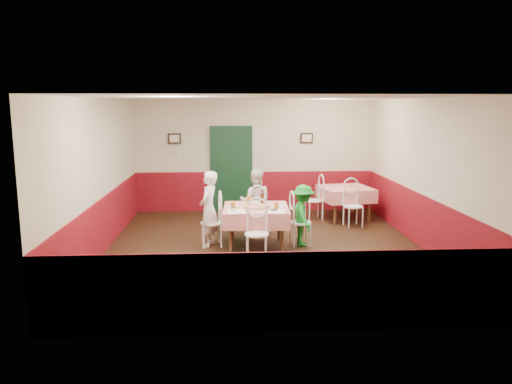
{
  "coord_description": "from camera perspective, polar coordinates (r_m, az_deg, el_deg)",
  "views": [
    {
      "loc": [
        -0.69,
        -9.03,
        2.69
      ],
      "look_at": [
        -0.16,
        0.24,
        1.05
      ],
      "focal_mm": 35.0,
      "sensor_mm": 36.0,
      "label": 1
    }
  ],
  "objects": [
    {
      "name": "front_wall",
      "position": [
        5.72,
        3.72,
        -3.03
      ],
      "size": [
        6.0,
        0.1,
        2.8
      ],
      "primitive_type": "cube",
      "color": "beige",
      "rests_on": "ground"
    },
    {
      "name": "diner_far",
      "position": [
        10.38,
        -0.08,
        -1.13
      ],
      "size": [
        0.7,
        0.57,
        1.37
      ],
      "primitive_type": "imported",
      "rotation": [
        0.0,
        0.0,
        3.07
      ],
      "color": "gray",
      "rests_on": "ground"
    },
    {
      "name": "left_wall",
      "position": [
        9.41,
        -17.46,
        1.67
      ],
      "size": [
        0.1,
        7.0,
        2.8
      ],
      "primitive_type": "cube",
      "color": "beige",
      "rests_on": "ground"
    },
    {
      "name": "picture_right",
      "position": [
        12.67,
        5.8,
        6.16
      ],
      "size": [
        0.32,
        0.03,
        0.26
      ],
      "primitive_type": "cube",
      "color": "black",
      "rests_on": "back_wall"
    },
    {
      "name": "wainscot_front",
      "position": [
        6.0,
        3.6,
        -11.39
      ],
      "size": [
        6.0,
        0.03,
        1.0
      ],
      "primitive_type": "cube",
      "color": "maroon",
      "rests_on": "ground"
    },
    {
      "name": "thermostat",
      "position": [
        12.6,
        -8.8,
        4.47
      ],
      "size": [
        0.1,
        0.03,
        0.1
      ],
      "primitive_type": "cube",
      "color": "white",
      "rests_on": "back_wall"
    },
    {
      "name": "diner_right",
      "position": [
        9.58,
        5.4,
        -2.68
      ],
      "size": [
        0.5,
        0.8,
        1.19
      ],
      "primitive_type": "imported",
      "rotation": [
        0.0,
        0.0,
        1.65
      ],
      "color": "gray",
      "rests_on": "ground"
    },
    {
      "name": "wainscot_right",
      "position": [
        9.99,
        18.41,
        -3.17
      ],
      "size": [
        0.03,
        7.0,
        1.0
      ],
      "primitive_type": "cube",
      "color": "maroon",
      "rests_on": "ground"
    },
    {
      "name": "door",
      "position": [
        12.59,
        -2.84,
        2.51
      ],
      "size": [
        0.96,
        0.06,
        2.1
      ],
      "primitive_type": "cube",
      "color": "black",
      "rests_on": "ground"
    },
    {
      "name": "plate_right",
      "position": [
        9.51,
        2.65,
        -1.66
      ],
      "size": [
        0.26,
        0.26,
        0.01
      ],
      "primitive_type": "cylinder",
      "rotation": [
        0.0,
        0.0,
        -0.04
      ],
      "color": "white",
      "rests_on": "main_table"
    },
    {
      "name": "floor",
      "position": [
        9.45,
        1.05,
        -6.53
      ],
      "size": [
        7.0,
        7.0,
        0.0
      ],
      "primitive_type": "plane",
      "color": "black",
      "rests_on": "ground"
    },
    {
      "name": "chair_left",
      "position": [
        9.58,
        -5.1,
        -3.55
      ],
      "size": [
        0.47,
        0.47,
        0.9
      ],
      "primitive_type": null,
      "rotation": [
        0.0,
        0.0,
        -1.43
      ],
      "color": "white",
      "rests_on": "ground"
    },
    {
      "name": "wallet",
      "position": [
        9.18,
        2.03,
        -2.06
      ],
      "size": [
        0.11,
        0.09,
        0.02
      ],
      "primitive_type": "cube",
      "rotation": [
        0.0,
        0.0,
        -0.04
      ],
      "color": "black",
      "rests_on": "main_table"
    },
    {
      "name": "main_table",
      "position": [
        9.57,
        0.0,
        -3.98
      ],
      "size": [
        1.27,
        1.27,
        0.77
      ],
      "primitive_type": "cube",
      "rotation": [
        0.0,
        0.0,
        -0.04
      ],
      "color": "red",
      "rests_on": "ground"
    },
    {
      "name": "second_table",
      "position": [
        12.0,
        10.17,
        -1.27
      ],
      "size": [
        1.28,
        1.28,
        0.77
      ],
      "primitive_type": "cube",
      "rotation": [
        0.0,
        0.0,
        0.16
      ],
      "color": "red",
      "rests_on": "ground"
    },
    {
      "name": "chair_second_a",
      "position": [
        11.83,
        6.65,
        -0.97
      ],
      "size": [
        0.48,
        0.48,
        0.9
      ],
      "primitive_type": null,
      "rotation": [
        0.0,
        0.0,
        -1.41
      ],
      "color": "white",
      "rests_on": "ground"
    },
    {
      "name": "diner_left",
      "position": [
        9.52,
        -5.43,
        -1.94
      ],
      "size": [
        0.49,
        0.61,
        1.45
      ],
      "primitive_type": "imported",
      "rotation": [
        0.0,
        0.0,
        -1.86
      ],
      "color": "gray",
      "rests_on": "ground"
    },
    {
      "name": "shaker_a",
      "position": [
        9.07,
        -2.63,
        -1.99
      ],
      "size": [
        0.04,
        0.04,
        0.09
      ],
      "primitive_type": "cylinder",
      "rotation": [
        0.0,
        0.0,
        -0.04
      ],
      "color": "silver",
      "rests_on": "main_table"
    },
    {
      "name": "plate_left",
      "position": [
        9.48,
        -2.51,
        -1.7
      ],
      "size": [
        0.26,
        0.26,
        0.01
      ],
      "primitive_type": "cylinder",
      "rotation": [
        0.0,
        0.0,
        -0.04
      ],
      "color": "white",
      "rests_on": "main_table"
    },
    {
      "name": "wainscot_back",
      "position": [
        12.73,
        -0.12,
        0.1
      ],
      "size": [
        6.0,
        0.03,
        1.0
      ],
      "primitive_type": "cube",
      "color": "maroon",
      "rests_on": "ground"
    },
    {
      "name": "glass_b",
      "position": [
        9.26,
        2.34,
        -1.6
      ],
      "size": [
        0.08,
        0.08,
        0.13
      ],
      "primitive_type": "cylinder",
      "rotation": [
        0.0,
        0.0,
        -0.04
      ],
      "color": "#BF7219",
      "rests_on": "main_table"
    },
    {
      "name": "beer_bottle",
      "position": [
        9.84,
        0.72,
        -0.59
      ],
      "size": [
        0.07,
        0.07,
        0.24
      ],
      "primitive_type": "cylinder",
      "rotation": [
        0.0,
        0.0,
        -0.04
      ],
      "color": "#381C0A",
      "rests_on": "main_table"
    },
    {
      "name": "menu_right",
      "position": [
        9.15,
        2.42,
        -2.17
      ],
      "size": [
        0.39,
        0.46,
        0.0
      ],
      "primitive_type": "cube",
      "rotation": [
        0.0,
        0.0,
        -0.25
      ],
      "color": "white",
      "rests_on": "main_table"
    },
    {
      "name": "back_wall",
      "position": [
        12.62,
        -0.13,
        4.14
      ],
      "size": [
        6.0,
        0.1,
        2.8
      ],
      "primitive_type": "cube",
      "color": "beige",
      "rests_on": "ground"
    },
    {
      "name": "ceiling",
      "position": [
        9.06,
        1.1,
        10.71
      ],
      "size": [
        7.0,
        7.0,
        0.0
      ],
      "primitive_type": "plane",
      "color": "white",
      "rests_on": "back_wall"
    },
    {
      "name": "menu_left",
      "position": [
        9.07,
        -2.27,
        -2.27
      ],
      "size": [
        0.34,
        0.43,
        0.0
      ],
      "primitive_type": "cube",
      "rotation": [
        0.0,
        0.0,
        0.1
      ],
      "color": "white",
      "rests_on": "main_table"
    },
    {
      "name": "glass_c",
      "position": [
        9.85,
        -0.83,
        -0.84
      ],
      "size": [
        0.09,
        0.09,
        0.15
      ],
      "primitive_type": "cylinder",
      "rotation": [
        0.0,
        0.0,
        -0.04
      ],
      "color": "#BF7219",
      "rests_on": "main_table"
    },
    {
      "name": "wainscot_left",
      "position": [
        9.57,
        -17.09,
        -3.66
      ],
      "size": [
        0.03,
        7.0,
        1.0
      ],
      "primitive_type": "cube",
      "color": "maroon",
      "rests_on": "ground"
    },
    {
      "name": "shaker_b",
      "position": [
        9.03,
        -2.39,
        -2.05
      ],
      "size": [
        0.04,
        0.04,
        0.09
      ],
      "primitive_type": "cylinder",
      "rotation": [
        0.0,
        0.0,
        -0.04
      ],
      "color": "silver",
      "rests_on": "main_table"
    },
    {
      "name": "shaker_c",
      "position": [
        9.12,
        -2.72,
        -1.92
      ],
      "size": [
        0.04,
        0.04,
        0.09
      ],
      "primitive_type": "cylinder",
      "rotation": [
        0.0,
        0.0,
        -0.04
      ],
      "color": "#B23319",
      "rests_on": "main_table"
    },
    {
      "name": "glass_a",
      "position": [
        9.21,
        -2.62,
        -1.63
      ],
      "size": [
        0.08,
        0.08,
        0.15
      ],
      "primitive_type": "cylinder",
      "rotation": [
        0.0,
        0.0,
        -0.04
      ],
      "color": "#BF7219",
      "rests_on": "main_table"
    },
    {
      "name": "plate_far",
      "position": [
        9.91,
        -0.04,
        -1.18
      ],
      "size": [
        0.26,
        0.26,
        0.01
      ],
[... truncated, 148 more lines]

